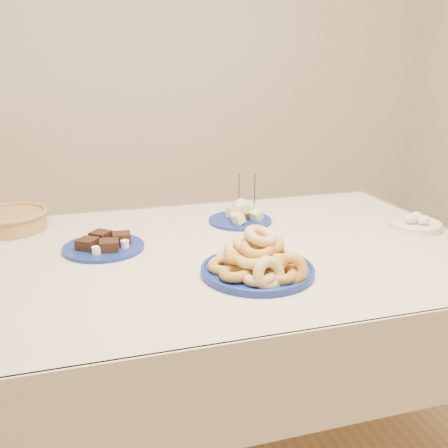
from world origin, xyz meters
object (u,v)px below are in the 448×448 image
(dining_table, at_px, (220,279))
(candle_holder, at_px, (246,213))
(donut_platter, at_px, (259,262))
(melon_plate, at_px, (241,216))
(wicker_basket, at_px, (10,220))
(egg_bowl, at_px, (416,224))
(brownie_plate, at_px, (104,245))

(dining_table, xyz_separation_m, candle_holder, (0.19, 0.30, 0.12))
(donut_platter, distance_m, melon_plate, 0.50)
(wicker_basket, height_order, candle_holder, candle_holder)
(donut_platter, xyz_separation_m, egg_bowl, (0.68, 0.22, -0.02))
(donut_platter, bearing_deg, egg_bowl, 18.17)
(donut_platter, bearing_deg, brownie_plate, 141.04)
(melon_plate, relative_size, candle_holder, 1.43)
(brownie_plate, relative_size, egg_bowl, 1.44)
(melon_plate, bearing_deg, brownie_plate, -163.17)
(melon_plate, bearing_deg, wicker_basket, 170.18)
(dining_table, distance_m, candle_holder, 0.38)
(donut_platter, bearing_deg, wicker_basket, 138.85)
(dining_table, height_order, candle_holder, candle_holder)
(wicker_basket, relative_size, candle_holder, 2.00)
(dining_table, height_order, donut_platter, donut_platter)
(egg_bowl, bearing_deg, wicker_basket, 163.97)
(wicker_basket, bearing_deg, melon_plate, -9.82)
(dining_table, distance_m, wicker_basket, 0.79)
(melon_plate, height_order, egg_bowl, melon_plate)
(donut_platter, bearing_deg, candle_holder, 74.82)
(egg_bowl, bearing_deg, melon_plate, 155.77)
(candle_holder, relative_size, egg_bowl, 0.76)
(donut_platter, relative_size, wicker_basket, 0.98)
(melon_plate, height_order, candle_holder, candle_holder)
(donut_platter, height_order, melon_plate, donut_platter)
(melon_plate, bearing_deg, candle_holder, 50.48)
(donut_platter, bearing_deg, dining_table, 102.53)
(candle_holder, bearing_deg, melon_plate, -129.52)
(dining_table, xyz_separation_m, donut_platter, (0.05, -0.23, 0.14))
(melon_plate, height_order, brownie_plate, melon_plate)
(candle_holder, bearing_deg, dining_table, -122.62)
(dining_table, distance_m, donut_platter, 0.27)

